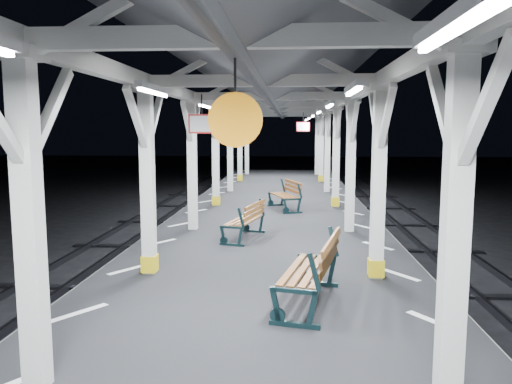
# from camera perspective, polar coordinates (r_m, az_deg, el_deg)

# --- Properties ---
(platform) EXTENTS (6.00, 50.00, 1.00)m
(platform) POSITION_cam_1_polar(r_m,az_deg,el_deg) (7.25, -0.41, -17.83)
(platform) COLOR black
(platform) RESTS_ON ground
(hazard_stripes_left) EXTENTS (1.00, 48.00, 0.01)m
(hazard_stripes_left) POSITION_cam_1_polar(r_m,az_deg,el_deg) (7.63, -19.59, -12.87)
(hazard_stripes_left) COLOR silver
(hazard_stripes_left) RESTS_ON platform
(hazard_stripes_right) EXTENTS (1.00, 48.00, 0.01)m
(hazard_stripes_right) POSITION_cam_1_polar(r_m,az_deg,el_deg) (7.30, 19.75, -13.80)
(hazard_stripes_right) COLOR silver
(hazard_stripes_right) RESTS_ON platform
(canopy) EXTENTS (5.40, 49.00, 4.65)m
(canopy) POSITION_cam_1_polar(r_m,az_deg,el_deg) (6.63, -0.45, 15.79)
(canopy) COLOR silver
(canopy) RESTS_ON platform
(bench_near) EXTENTS (1.08, 1.99, 1.02)m
(bench_near) POSITION_cam_1_polar(r_m,az_deg,el_deg) (7.41, 6.78, -8.70)
(bench_near) COLOR #12292D
(bench_near) RESTS_ON platform
(bench_mid) EXTENTS (0.96, 1.70, 0.87)m
(bench_mid) POSITION_cam_1_polar(r_m,az_deg,el_deg) (11.70, -1.00, -3.16)
(bench_mid) COLOR #12292D
(bench_mid) RESTS_ON platform
(bench_far) EXTENTS (1.14, 1.82, 0.93)m
(bench_far) POSITION_cam_1_polar(r_m,az_deg,el_deg) (16.03, 3.58, -0.26)
(bench_far) COLOR #12292D
(bench_far) RESTS_ON platform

